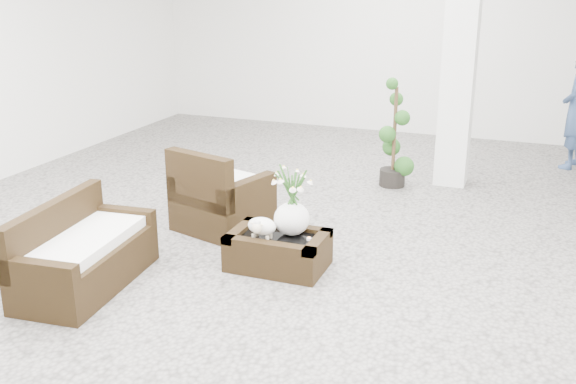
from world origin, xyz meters
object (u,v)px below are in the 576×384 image
(coffee_table, at_px, (278,252))
(armchair, at_px, (222,188))
(topiary, at_px, (394,134))
(loveseat, at_px, (85,246))

(coffee_table, distance_m, armchair, 1.23)
(topiary, bearing_deg, coffee_table, -98.73)
(armchair, relative_size, topiary, 0.66)
(armchair, height_order, loveseat, armchair)
(coffee_table, bearing_deg, loveseat, -146.30)
(coffee_table, bearing_deg, armchair, 141.95)
(armchair, relative_size, loveseat, 0.64)
(armchair, distance_m, topiary, 2.59)
(coffee_table, height_order, loveseat, loveseat)
(coffee_table, xyz_separation_m, armchair, (-0.94, 0.74, 0.30))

